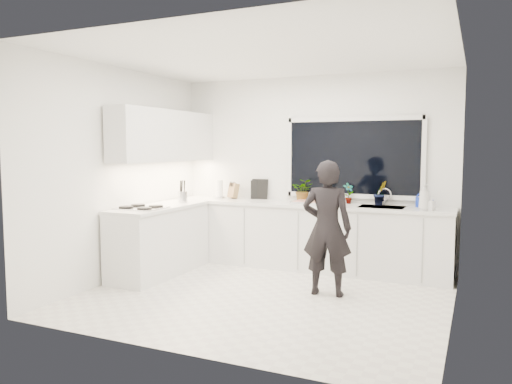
% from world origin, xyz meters
% --- Properties ---
extents(floor, '(4.00, 3.50, 0.02)m').
position_xyz_m(floor, '(0.00, 0.00, -0.01)').
color(floor, beige).
rests_on(floor, ground).
extents(wall_back, '(4.00, 0.02, 2.70)m').
position_xyz_m(wall_back, '(0.00, 1.76, 1.35)').
color(wall_back, white).
rests_on(wall_back, ground).
extents(wall_left, '(0.02, 3.50, 2.70)m').
position_xyz_m(wall_left, '(-2.01, 0.00, 1.35)').
color(wall_left, white).
rests_on(wall_left, ground).
extents(wall_right, '(0.02, 3.50, 2.70)m').
position_xyz_m(wall_right, '(2.01, 0.00, 1.35)').
color(wall_right, white).
rests_on(wall_right, ground).
extents(ceiling, '(4.00, 3.50, 0.02)m').
position_xyz_m(ceiling, '(0.00, 0.00, 2.71)').
color(ceiling, white).
rests_on(ceiling, wall_back).
extents(window, '(1.80, 0.02, 1.00)m').
position_xyz_m(window, '(0.60, 1.73, 1.55)').
color(window, black).
rests_on(window, wall_back).
extents(base_cabinets_back, '(3.92, 0.58, 0.88)m').
position_xyz_m(base_cabinets_back, '(0.00, 1.45, 0.44)').
color(base_cabinets_back, white).
rests_on(base_cabinets_back, floor).
extents(base_cabinets_left, '(0.58, 1.60, 0.88)m').
position_xyz_m(base_cabinets_left, '(-1.67, 0.35, 0.44)').
color(base_cabinets_left, white).
rests_on(base_cabinets_left, floor).
extents(countertop_back, '(3.94, 0.62, 0.04)m').
position_xyz_m(countertop_back, '(0.00, 1.44, 0.90)').
color(countertop_back, silver).
rests_on(countertop_back, base_cabinets_back).
extents(countertop_left, '(0.62, 1.60, 0.04)m').
position_xyz_m(countertop_left, '(-1.67, 0.35, 0.90)').
color(countertop_left, silver).
rests_on(countertop_left, base_cabinets_left).
extents(upper_cabinets, '(0.34, 2.10, 0.70)m').
position_xyz_m(upper_cabinets, '(-1.79, 0.70, 1.85)').
color(upper_cabinets, white).
rests_on(upper_cabinets, wall_left).
extents(sink, '(0.58, 0.42, 0.14)m').
position_xyz_m(sink, '(1.05, 1.45, 0.87)').
color(sink, silver).
rests_on(sink, countertop_back).
extents(faucet, '(0.03, 0.03, 0.22)m').
position_xyz_m(faucet, '(1.05, 1.65, 1.03)').
color(faucet, silver).
rests_on(faucet, countertop_back).
extents(stovetop, '(0.56, 0.48, 0.03)m').
position_xyz_m(stovetop, '(-1.69, -0.00, 0.94)').
color(stovetop, black).
rests_on(stovetop, countertop_left).
extents(person, '(0.60, 0.43, 1.55)m').
position_xyz_m(person, '(0.63, 0.35, 0.78)').
color(person, black).
rests_on(person, floor).
extents(pizza_tray, '(0.55, 0.44, 0.03)m').
position_xyz_m(pizza_tray, '(0.12, 1.42, 0.94)').
color(pizza_tray, silver).
rests_on(pizza_tray, countertop_back).
extents(pizza, '(0.50, 0.39, 0.01)m').
position_xyz_m(pizza, '(0.12, 1.42, 0.95)').
color(pizza, '#B01722').
rests_on(pizza, pizza_tray).
extents(watering_can, '(0.19, 0.19, 0.13)m').
position_xyz_m(watering_can, '(1.52, 1.61, 0.98)').
color(watering_can, '#122DB0').
rests_on(watering_can, countertop_back).
extents(paper_towel_roll, '(0.13, 0.13, 0.26)m').
position_xyz_m(paper_towel_roll, '(-1.40, 1.55, 1.05)').
color(paper_towel_roll, white).
rests_on(paper_towel_roll, countertop_back).
extents(knife_block, '(0.16, 0.14, 0.22)m').
position_xyz_m(knife_block, '(-1.18, 1.59, 1.03)').
color(knife_block, '#9E7B49').
rests_on(knife_block, countertop_back).
extents(utensil_crock, '(0.17, 0.17, 0.16)m').
position_xyz_m(utensil_crock, '(-1.58, 0.80, 1.00)').
color(utensil_crock, '#A9A9AD').
rests_on(utensil_crock, countertop_left).
extents(picture_frame_large, '(0.21, 0.11, 0.28)m').
position_xyz_m(picture_frame_large, '(-0.82, 1.69, 1.06)').
color(picture_frame_large, black).
rests_on(picture_frame_large, countertop_back).
extents(picture_frame_small, '(0.25, 0.04, 0.30)m').
position_xyz_m(picture_frame_small, '(-0.80, 1.69, 1.07)').
color(picture_frame_small, black).
rests_on(picture_frame_small, countertop_back).
extents(herb_plants, '(1.36, 0.29, 0.34)m').
position_xyz_m(herb_plants, '(0.26, 1.61, 1.08)').
color(herb_plants, '#26662D').
rests_on(herb_plants, countertop_back).
extents(soap_bottles, '(0.21, 0.15, 0.32)m').
position_xyz_m(soap_bottles, '(1.60, 1.30, 1.07)').
color(soap_bottles, '#D8BF66').
rests_on(soap_bottles, countertop_back).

